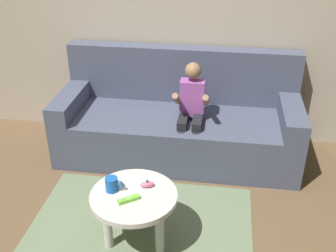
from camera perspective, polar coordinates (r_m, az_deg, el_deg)
The scene contains 8 objects.
wall_back at distance 3.71m, azimuth -0.42°, elevation 16.65°, with size 4.71×0.05×2.50m, color #B2A38E.
couch at distance 3.65m, azimuth 1.45°, elevation 0.58°, with size 2.08×0.80×0.91m.
person_seated_on_couch at distance 3.38m, azimuth 3.23°, elevation 2.24°, with size 0.29×0.35×0.90m.
coffee_table at distance 2.67m, azimuth -4.72°, elevation -10.62°, with size 0.56×0.56×0.42m.
area_rug at distance 2.89m, azimuth -4.47°, elevation -15.87°, with size 1.56×1.40×0.01m, color #6B7A5B.
game_remote_lime_near_edge at distance 2.56m, azimuth -5.48°, elevation -10.13°, with size 0.14×0.11×0.03m.
nunchuk_pink at distance 2.66m, azimuth -2.91°, elevation -8.11°, with size 0.10×0.07×0.05m.
coffee_mug at distance 2.63m, azimuth -7.80°, elevation -8.04°, with size 0.12×0.08×0.09m.
Camera 1 is at (0.55, -1.89, 2.03)m, focal length 43.80 mm.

